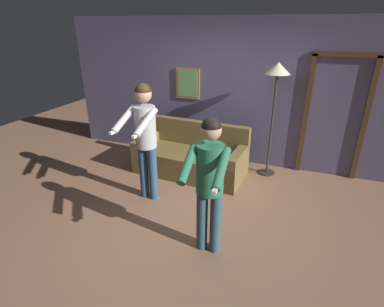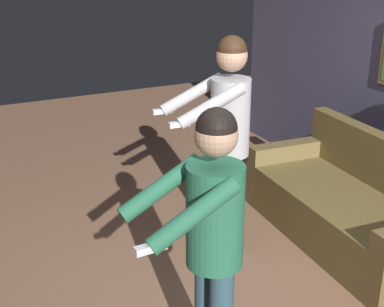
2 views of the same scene
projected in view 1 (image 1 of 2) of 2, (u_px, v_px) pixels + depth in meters
name	position (u px, v px, depth m)	size (l,w,h in m)	color
ground_plane	(187.00, 215.00, 4.20)	(12.00, 12.00, 0.00)	#8F654A
back_wall_assembly	(229.00, 93.00, 5.45)	(6.40, 0.10, 2.60)	#545071
couch	(191.00, 158.00, 5.31)	(1.96, 0.99, 0.87)	brown
torchiere_lamp	(277.00, 79.00, 4.72)	(0.40, 0.40, 1.92)	#332D28
person_standing_left	(145.00, 132.00, 4.21)	(0.46, 0.72, 1.75)	#2E4B6F
person_standing_right	(210.00, 177.00, 3.18)	(0.45, 0.66, 1.63)	#2F5160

